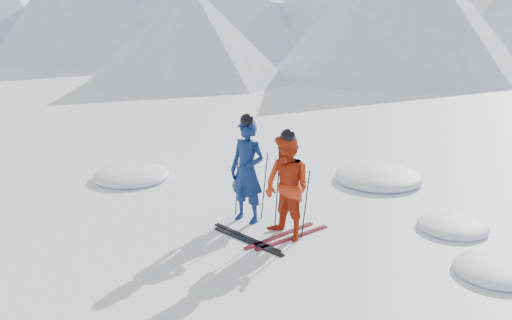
% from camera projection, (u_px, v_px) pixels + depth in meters
% --- Properties ---
extents(ground, '(160.00, 160.00, 0.00)m').
position_uv_depth(ground, '(325.00, 235.00, 9.90)').
color(ground, white).
rests_on(ground, ground).
extents(skier_blue, '(0.80, 0.59, 2.01)m').
position_uv_depth(skier_blue, '(247.00, 171.00, 10.30)').
color(skier_blue, '#0D2153').
rests_on(skier_blue, ground).
extents(skier_red, '(1.13, 1.03, 1.89)m').
position_uv_depth(skier_red, '(287.00, 188.00, 9.54)').
color(skier_red, '#BA2C0E').
rests_on(skier_red, ground).
extents(pole_blue_left, '(0.13, 0.09, 1.34)m').
position_uv_depth(pole_blue_left, '(237.00, 184.00, 10.64)').
color(pole_blue_left, black).
rests_on(pole_blue_left, ground).
extents(pole_blue_right, '(0.13, 0.08, 1.34)m').
position_uv_depth(pole_blue_right, '(264.00, 186.00, 10.50)').
color(pole_blue_right, black).
rests_on(pole_blue_right, ground).
extents(pole_red_left, '(0.13, 0.10, 1.26)m').
position_uv_depth(pole_red_left, '(277.00, 198.00, 9.96)').
color(pole_red_left, black).
rests_on(pole_red_left, ground).
extents(pole_red_right, '(0.13, 0.09, 1.26)m').
position_uv_depth(pole_red_right, '(306.00, 204.00, 9.63)').
color(pole_red_right, black).
rests_on(pole_red_right, ground).
extents(ski_worn_left, '(0.72, 1.61, 0.03)m').
position_uv_depth(ski_worn_left, '(280.00, 235.00, 9.83)').
color(ski_worn_left, black).
rests_on(ski_worn_left, ground).
extents(ski_worn_right, '(0.83, 1.57, 0.03)m').
position_uv_depth(ski_worn_right, '(292.00, 238.00, 9.74)').
color(ski_worn_right, black).
rests_on(ski_worn_right, ground).
extents(ski_loose_a, '(1.61, 0.71, 0.03)m').
position_uv_depth(ski_loose_a, '(246.00, 237.00, 9.75)').
color(ski_loose_a, black).
rests_on(ski_loose_a, ground).
extents(ski_loose_b, '(1.63, 0.66, 0.03)m').
position_uv_depth(ski_loose_b, '(248.00, 241.00, 9.58)').
color(ski_loose_b, black).
rests_on(ski_loose_b, ground).
extents(snow_lumps, '(9.81, 5.63, 0.46)m').
position_uv_depth(snow_lumps, '(311.00, 192.00, 12.20)').
color(snow_lumps, white).
rests_on(snow_lumps, ground).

